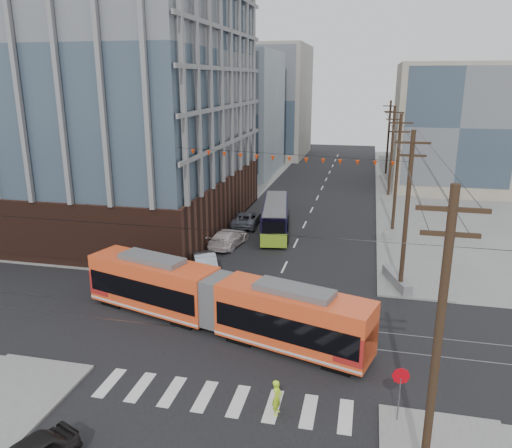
{
  "coord_description": "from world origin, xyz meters",
  "views": [
    {
      "loc": [
        5.9,
        -21.76,
        14.05
      ],
      "look_at": [
        -1.14,
        9.09,
        4.82
      ],
      "focal_mm": 35.0,
      "sensor_mm": 36.0,
      "label": 1
    }
  ],
  "objects": [
    {
      "name": "pedestrian",
      "position": [
        2.65,
        -3.45,
        0.82
      ],
      "size": [
        0.43,
        0.62,
        1.64
      ],
      "primitive_type": "imported",
      "rotation": [
        0.0,
        0.0,
        1.5
      ],
      "color": "#C7FF24",
      "rests_on": "ground"
    },
    {
      "name": "stop_sign",
      "position": [
        7.74,
        -2.9,
        1.23
      ],
      "size": [
        0.85,
        0.85,
        2.46
      ],
      "primitive_type": null,
      "rotation": [
        0.0,
        0.0,
        0.14
      ],
      "color": "#BF040F",
      "rests_on": "ground"
    },
    {
      "name": "bg_bldg_nw_near",
      "position": [
        -17.0,
        52.0,
        9.0
      ],
      "size": [
        18.0,
        16.0,
        18.0
      ],
      "primitive_type": "cube",
      "color": "#8C99A5",
      "rests_on": "ground"
    },
    {
      "name": "parked_car_silver",
      "position": [
        -5.84,
        12.02,
        0.76
      ],
      "size": [
        3.37,
        4.85,
        1.51
      ],
      "primitive_type": "imported",
      "rotation": [
        0.0,
        0.0,
        3.57
      ],
      "color": "#9CA6B2",
      "rests_on": "ground"
    },
    {
      "name": "utility_pole_near",
      "position": [
        8.5,
        -6.0,
        5.5
      ],
      "size": [
        0.3,
        0.3,
        11.0
      ],
      "primitive_type": "cylinder",
      "color": "black",
      "rests_on": "ground"
    },
    {
      "name": "utility_pole_far",
      "position": [
        8.5,
        56.0,
        5.5
      ],
      "size": [
        0.3,
        0.3,
        11.0
      ],
      "primitive_type": "cylinder",
      "color": "black",
      "rests_on": "ground"
    },
    {
      "name": "city_bus",
      "position": [
        -2.39,
        22.82,
        1.5
      ],
      "size": [
        3.93,
        10.81,
        3.0
      ],
      "primitive_type": null,
      "rotation": [
        0.0,
        0.0,
        0.16
      ],
      "color": "black",
      "rests_on": "ground"
    },
    {
      "name": "streetcar",
      "position": [
        -2.1,
        3.43,
        1.74
      ],
      "size": [
        18.07,
        7.63,
        3.49
      ],
      "primitive_type": null,
      "rotation": [
        0.0,
        0.0,
        -0.29
      ],
      "color": "#F24F21",
      "rests_on": "ground"
    },
    {
      "name": "bg_bldg_nw_far",
      "position": [
        -14.0,
        72.0,
        10.0
      ],
      "size": [
        16.0,
        18.0,
        20.0
      ],
      "primitive_type": "cube",
      "color": "gray",
      "rests_on": "ground"
    },
    {
      "name": "parked_car_white",
      "position": [
        -5.62,
        17.95,
        0.76
      ],
      "size": [
        2.84,
        5.46,
        1.51
      ],
      "primitive_type": "imported",
      "rotation": [
        0.0,
        0.0,
        3.0
      ],
      "color": "silver",
      "rests_on": "ground"
    },
    {
      "name": "bg_bldg_ne_near",
      "position": [
        16.0,
        48.0,
        8.0
      ],
      "size": [
        14.0,
        14.0,
        16.0
      ],
      "primitive_type": "cube",
      "color": "gray",
      "rests_on": "ground"
    },
    {
      "name": "jersey_barrier",
      "position": [
        8.3,
        12.11,
        0.42
      ],
      "size": [
        2.21,
        4.31,
        0.84
      ],
      "primitive_type": "cube",
      "rotation": [
        0.0,
        0.0,
        0.31
      ],
      "color": "slate",
      "rests_on": "ground"
    },
    {
      "name": "office_building",
      "position": [
        -22.0,
        23.0,
        14.3
      ],
      "size": [
        30.0,
        25.0,
        28.6
      ],
      "primitive_type": "cube",
      "color": "#381E16",
      "rests_on": "ground"
    },
    {
      "name": "ground",
      "position": [
        0.0,
        0.0,
        0.0
      ],
      "size": [
        160.0,
        160.0,
        0.0
      ],
      "primitive_type": "plane",
      "color": "slate"
    },
    {
      "name": "parked_car_grey",
      "position": [
        -5.57,
        24.28,
        0.72
      ],
      "size": [
        2.74,
        5.33,
        1.44
      ],
      "primitive_type": "imported",
      "rotation": [
        0.0,
        0.0,
        3.21
      ],
      "color": "#505561",
      "rests_on": "ground"
    },
    {
      "name": "bg_bldg_ne_far",
      "position": [
        18.0,
        68.0,
        7.0
      ],
      "size": [
        16.0,
        16.0,
        14.0
      ],
      "primitive_type": "cube",
      "color": "#8C99A5",
      "rests_on": "ground"
    }
  ]
}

